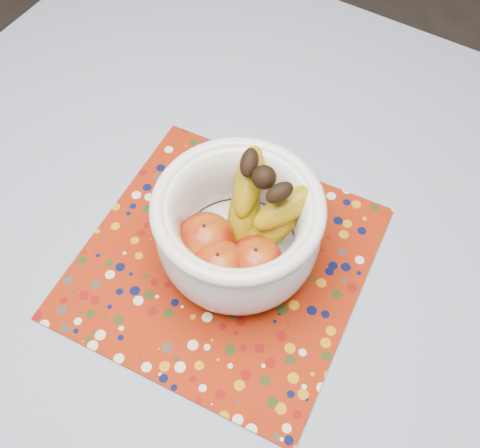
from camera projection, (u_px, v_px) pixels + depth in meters
The scene contains 4 objects.
table at pixel (218, 272), 0.96m from camera, with size 1.20×1.20×0.75m.
tablecloth at pixel (216, 249), 0.90m from camera, with size 1.32×1.32×0.01m, color slate.
placemat at pixel (223, 261), 0.88m from camera, with size 0.42×0.42×0.00m, color maroon.
fruit_bowl at pixel (244, 226), 0.81m from camera, with size 0.25×0.26×0.18m.
Camera 1 is at (0.26, -0.36, 1.53)m, focal length 42.00 mm.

